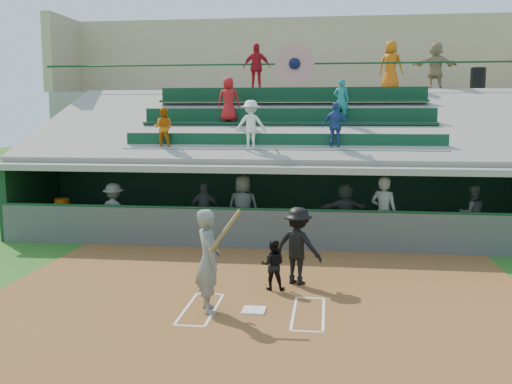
# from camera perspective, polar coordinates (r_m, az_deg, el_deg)

# --- Properties ---
(ground) EXTENTS (100.00, 100.00, 0.00)m
(ground) POSITION_cam_1_polar(r_m,az_deg,el_deg) (10.95, -0.21, -11.91)
(ground) COLOR #215518
(ground) RESTS_ON ground
(dirt_slab) EXTENTS (11.00, 9.00, 0.02)m
(dirt_slab) POSITION_cam_1_polar(r_m,az_deg,el_deg) (11.42, 0.13, -11.03)
(dirt_slab) COLOR brown
(dirt_slab) RESTS_ON ground
(home_plate) EXTENTS (0.43, 0.43, 0.03)m
(home_plate) POSITION_cam_1_polar(r_m,az_deg,el_deg) (10.94, -0.21, -11.74)
(home_plate) COLOR white
(home_plate) RESTS_ON dirt_slab
(batters_box_chalk) EXTENTS (2.65, 1.85, 0.01)m
(batters_box_chalk) POSITION_cam_1_polar(r_m,az_deg,el_deg) (10.95, -0.21, -11.80)
(batters_box_chalk) COLOR white
(batters_box_chalk) RESTS_ON dirt_slab
(dugout_floor) EXTENTS (16.00, 3.50, 0.04)m
(dugout_floor) POSITION_cam_1_polar(r_m,az_deg,el_deg) (17.42, 2.69, -4.39)
(dugout_floor) COLOR gray
(dugout_floor) RESTS_ON ground
(concourse_slab) EXTENTS (20.00, 3.00, 4.60)m
(concourse_slab) POSITION_cam_1_polar(r_m,az_deg,el_deg) (23.80, 4.03, 4.41)
(concourse_slab) COLOR gray
(concourse_slab) RESTS_ON ground
(grandstand) EXTENTS (20.40, 10.40, 7.80)m
(grandstand) POSITION_cam_1_polar(r_m,az_deg,el_deg) (20.83, 3.54, 3.84)
(grandstand) COLOR #4D524D
(grandstand) RESTS_ON ground
(batter_at_plate) EXTENTS (0.98, 0.84, 1.95)m
(batter_at_plate) POSITION_cam_1_polar(r_m,az_deg,el_deg) (10.70, -4.78, -6.83)
(batter_at_plate) COLOR #5E615B
(batter_at_plate) RESTS_ON dirt_slab
(catcher) EXTENTS (0.53, 0.41, 1.07)m
(catcher) POSITION_cam_1_polar(r_m,az_deg,el_deg) (12.07, 1.70, -7.29)
(catcher) COLOR black
(catcher) RESTS_ON dirt_slab
(home_umpire) EXTENTS (1.25, 1.01, 1.69)m
(home_umpire) POSITION_cam_1_polar(r_m,az_deg,el_deg) (12.44, 4.20, -5.37)
(home_umpire) COLOR black
(home_umpire) RESTS_ON dirt_slab
(dugout_bench) EXTENTS (12.84, 5.00, 0.41)m
(dugout_bench) POSITION_cam_1_polar(r_m,az_deg,el_deg) (18.67, 2.44, -2.87)
(dugout_bench) COLOR brown
(dugout_bench) RESTS_ON dugout_floor
(white_table) EXTENTS (0.83, 0.70, 0.64)m
(white_table) POSITION_cam_1_polar(r_m,az_deg,el_deg) (18.65, -18.72, -2.93)
(white_table) COLOR white
(white_table) RESTS_ON dugout_floor
(water_cooler) EXTENTS (0.45, 0.45, 0.45)m
(water_cooler) POSITION_cam_1_polar(r_m,az_deg,el_deg) (18.56, -18.83, -1.29)
(water_cooler) COLOR #D05B0C
(water_cooler) RESTS_ON white_table
(dugout_player_a) EXTENTS (1.17, 0.80, 1.67)m
(dugout_player_a) POSITION_cam_1_polar(r_m,az_deg,el_deg) (17.10, -14.00, -1.92)
(dugout_player_a) COLOR #545752
(dugout_player_a) RESTS_ON dugout_floor
(dugout_player_b) EXTENTS (0.96, 0.46, 1.59)m
(dugout_player_b) POSITION_cam_1_polar(r_m,az_deg,el_deg) (17.41, -5.16, -1.70)
(dugout_player_b) COLOR #545752
(dugout_player_b) RESTS_ON dugout_floor
(dugout_player_c) EXTENTS (0.98, 0.68, 1.90)m
(dugout_player_c) POSITION_cam_1_polar(r_m,az_deg,el_deg) (16.63, -1.29, -1.57)
(dugout_player_c) COLOR #52544F
(dugout_player_c) RESTS_ON dugout_floor
(dugout_player_d) EXTENTS (1.57, 0.67, 1.64)m
(dugout_player_d) POSITION_cam_1_polar(r_m,az_deg,el_deg) (17.13, 8.91, -1.82)
(dugout_player_d) COLOR #565954
(dugout_player_d) RESTS_ON dugout_floor
(dugout_player_e) EXTENTS (0.86, 0.74, 1.99)m
(dugout_player_e) POSITION_cam_1_polar(r_m,az_deg,el_deg) (15.87, 12.65, -2.04)
(dugout_player_e) COLOR #60625D
(dugout_player_e) RESTS_ON dugout_floor
(dugout_player_f) EXTENTS (0.91, 0.77, 1.65)m
(dugout_player_f) POSITION_cam_1_polar(r_m,az_deg,el_deg) (17.50, 20.76, -2.02)
(dugout_player_f) COLOR #5F615C
(dugout_player_f) RESTS_ON dugout_floor
(trash_bin) EXTENTS (0.56, 0.56, 0.83)m
(trash_bin) POSITION_cam_1_polar(r_m,az_deg,el_deg) (23.48, 21.30, 10.50)
(trash_bin) COLOR black
(trash_bin) RESTS_ON concourse_slab
(concourse_staff_a) EXTENTS (1.06, 0.45, 1.79)m
(concourse_staff_a) POSITION_cam_1_polar(r_m,az_deg,el_deg) (22.48, 0.08, 12.39)
(concourse_staff_a) COLOR #B0141D
(concourse_staff_a) RESTS_ON concourse_slab
(concourse_staff_b) EXTENTS (1.04, 0.85, 1.83)m
(concourse_staff_b) POSITION_cam_1_polar(r_m,az_deg,el_deg) (22.58, 13.33, 12.21)
(concourse_staff_b) COLOR #C4580B
(concourse_staff_b) RESTS_ON concourse_slab
(concourse_staff_c) EXTENTS (1.71, 0.67, 1.81)m
(concourse_staff_c) POSITION_cam_1_polar(r_m,az_deg,el_deg) (23.17, 17.50, 11.92)
(concourse_staff_c) COLOR tan
(concourse_staff_c) RESTS_ON concourse_slab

